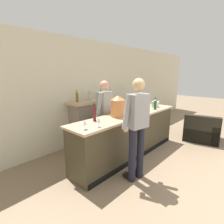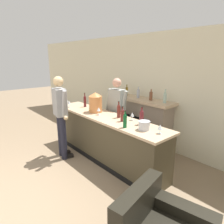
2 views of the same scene
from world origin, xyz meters
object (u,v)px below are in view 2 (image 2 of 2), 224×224
Objects in this scene: wine_bottle_merlot_tall at (125,120)px; wine_bottle_rose_blush at (119,110)px; wine_bottle_cabernet_heavy at (122,115)px; wine_glass_front_left at (69,103)px; person_bartender at (117,111)px; wine_bottle_burgundy_dark at (85,101)px; wine_glass_by_dispenser at (99,109)px; ice_bucket_steel at (144,125)px; person_customer at (61,114)px; wine_glass_near_bucket at (132,115)px; copper_dispenser at (95,102)px; wine_glass_front_right at (160,127)px; wine_bottle_riesling_slim at (142,117)px; wine_glass_back_row at (67,101)px; fireplace_stone at (143,122)px.

wine_bottle_merlot_tall is 0.60m from wine_bottle_rose_blush.
wine_bottle_cabernet_heavy reaches higher than wine_glass_front_left.
person_bartender is 0.84m from wine_bottle_burgundy_dark.
wine_glass_by_dispenser is (0.81, -0.19, -0.03)m from wine_bottle_burgundy_dark.
wine_bottle_rose_blush is (-0.80, 0.16, 0.07)m from ice_bucket_steel.
wine_bottle_cabernet_heavy is (1.20, 0.68, 0.12)m from person_customer.
wine_glass_by_dispenser is (-0.72, -0.27, 0.01)m from wine_glass_near_bucket.
copper_dispenser is 2.87× the size of wine_glass_front_right.
ice_bucket_steel is at bearing -25.44° from wine_glass_near_bucket.
wine_glass_front_left is (-2.03, -0.34, -0.03)m from wine_bottle_riesling_slim.
wine_glass_near_bucket is at bearing 15.67° from wine_bottle_rose_blush.
ice_bucket_steel is 0.29m from wine_glass_front_right.
wine_glass_front_left is at bearing -170.40° from wine_bottle_riesling_slim.
wine_glass_near_bucket is at bearing 117.40° from wine_bottle_merlot_tall.
copper_dispenser is 0.82m from wine_glass_front_left.
wine_glass_back_row is 1.04× the size of wine_glass_front_right.
wine_bottle_riesling_slim reaches higher than wine_glass_front_left.
wine_glass_by_dispenser is (1.26, 0.07, 0.01)m from wine_glass_back_row.
wine_glass_by_dispenser is at bearing -13.01° from wine_bottle_burgundy_dark.
wine_bottle_rose_blush is (0.24, -1.08, 0.53)m from fireplace_stone.
ice_bucket_steel is 0.34m from wine_bottle_merlot_tall.
person_customer is 1.89m from ice_bucket_steel.
wine_bottle_burgundy_dark is at bearing 29.89° from wine_glass_back_row.
ice_bucket_steel is 1.21× the size of wine_glass_front_left.
wine_bottle_cabernet_heavy is at bearing -111.10° from wine_glass_near_bucket.
wine_bottle_rose_blush is (-0.59, -0.02, 0.00)m from wine_bottle_riesling_slim.
wine_bottle_cabernet_heavy is at bearing 175.48° from ice_bucket_steel.
person_customer is 10.83× the size of wine_glass_front_left.
wine_glass_back_row is (-0.45, -0.26, -0.04)m from wine_bottle_burgundy_dark.
wine_glass_near_bucket is (0.07, 0.19, -0.02)m from wine_bottle_cabernet_heavy.
wine_bottle_riesling_slim reaches higher than wine_glass_by_dispenser.
person_bartender reaches higher than wine_glass_near_bucket.
wine_bottle_rose_blush is 1.23m from wine_bottle_burgundy_dark.
ice_bucket_steel is 1.30× the size of wine_glass_front_right.
wine_bottle_burgundy_dark reaches higher than wine_glass_front_left.
ice_bucket_steel is (1.47, -0.07, -0.15)m from copper_dispenser.
person_bartender is at bearing 69.73° from person_customer.
wine_bottle_burgundy_dark is (-2.04, 0.16, 0.07)m from ice_bucket_steel.
fireplace_stone is 1.91m from wine_glass_front_left.
copper_dispenser is 1.20m from wine_bottle_merlot_tall.
wine_bottle_merlot_tall is 1.91× the size of wine_glass_near_bucket.
wine_glass_front_right is at bearing 3.15° from wine_glass_back_row.
wine_bottle_burgundy_dark reaches higher than wine_glass_front_right.
copper_dispenser is (-0.42, -1.17, 0.61)m from fireplace_stone.
copper_dispenser reaches higher than wine_bottle_rose_blush.
wine_glass_front_right is (0.28, 0.05, 0.03)m from ice_bucket_steel.
person_bartender is 1.19m from wine_glass_front_left.
wine_bottle_rose_blush is 2.19× the size of wine_glass_front_right.
wine_bottle_merlot_tall is 0.94m from wine_glass_by_dispenser.
person_bartender is at bearing 30.42° from wine_glass_back_row.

